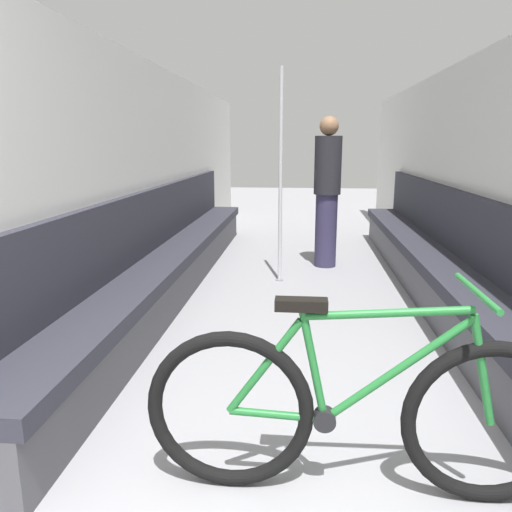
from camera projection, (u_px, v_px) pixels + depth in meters
The scene contains 7 objects.
wall_left at pixel (142, 180), 4.55m from camera, with size 0.10×10.55×2.12m, color silver.
wall_right at pixel (473, 182), 4.29m from camera, with size 0.10×10.55×2.12m, color silver.
bench_seat_row_left at pixel (172, 259), 4.74m from camera, with size 0.44×6.01×0.98m.
bench_seat_row_right at pixel (437, 265), 4.51m from camera, with size 0.44×6.01×0.98m.
bicycle at pixel (357, 412), 1.96m from camera, with size 1.69×0.46×0.88m.
grab_pole_near at pixel (280, 181), 4.94m from camera, with size 0.08×0.08×2.10m.
passenger_standing at pixel (327, 191), 5.59m from camera, with size 0.30×0.30×1.68m.
Camera 1 is at (0.01, -0.80, 1.40)m, focal length 35.00 mm.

